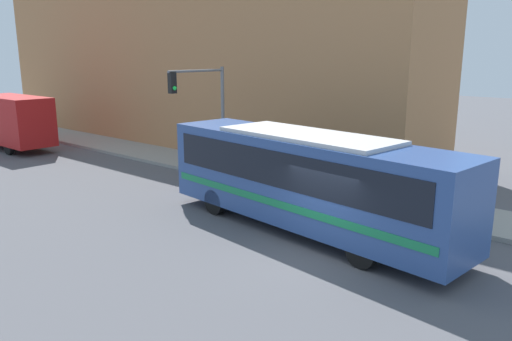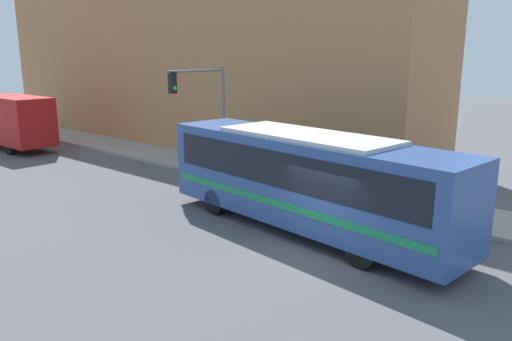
% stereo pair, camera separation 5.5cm
% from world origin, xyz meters
% --- Properties ---
extents(ground_plane, '(120.00, 120.00, 0.00)m').
position_xyz_m(ground_plane, '(0.00, 0.00, 0.00)').
color(ground_plane, '#515156').
extents(sidewalk, '(3.06, 70.00, 0.16)m').
position_xyz_m(sidewalk, '(6.03, 20.00, 0.08)').
color(sidewalk, gray).
rests_on(sidewalk, ground_plane).
extents(building_facade, '(6.00, 33.49, 11.09)m').
position_xyz_m(building_facade, '(10.56, 17.75, 5.55)').
color(building_facade, '#B27A4C').
rests_on(building_facade, ground_plane).
extents(city_bus, '(3.68, 11.18, 3.26)m').
position_xyz_m(city_bus, '(1.42, 1.53, 1.87)').
color(city_bus, '#2D4C8C').
rests_on(city_bus, ground_plane).
extents(delivery_truck, '(2.27, 8.09, 3.25)m').
position_xyz_m(delivery_truck, '(1.68, 23.87, 1.75)').
color(delivery_truck, '#B21919').
rests_on(delivery_truck, ground_plane).
extents(fire_hydrant, '(0.23, 0.32, 0.69)m').
position_xyz_m(fire_hydrant, '(5.10, 3.42, 0.51)').
color(fire_hydrant, gold).
rests_on(fire_hydrant, sidewalk).
extents(traffic_light_pole, '(3.28, 0.35, 4.98)m').
position_xyz_m(traffic_light_pole, '(4.09, 9.02, 3.60)').
color(traffic_light_pole, slate).
rests_on(traffic_light_pole, sidewalk).
extents(parking_meter, '(0.14, 0.14, 1.32)m').
position_xyz_m(parking_meter, '(5.10, 10.27, 1.05)').
color(parking_meter, slate).
rests_on(parking_meter, sidewalk).
extents(pedestrian_near_corner, '(0.34, 0.34, 1.73)m').
position_xyz_m(pedestrian_near_corner, '(6.05, 3.70, 1.04)').
color(pedestrian_near_corner, '#23283D').
rests_on(pedestrian_near_corner, sidewalk).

